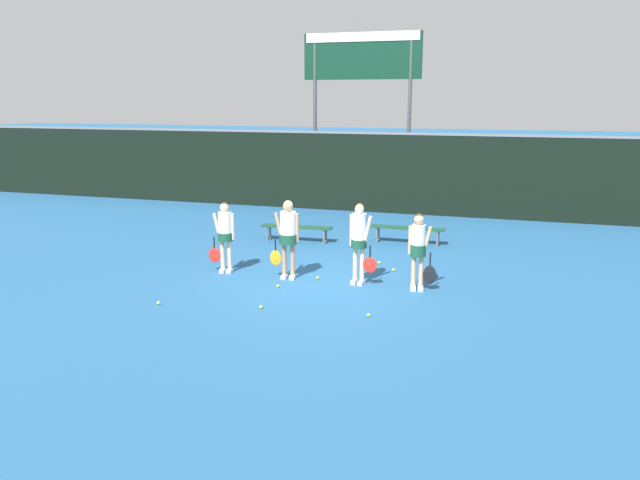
{
  "coord_description": "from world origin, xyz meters",
  "views": [
    {
      "loc": [
        4.01,
        -12.81,
        4.05
      ],
      "look_at": [
        -0.02,
        0.07,
        0.94
      ],
      "focal_mm": 35.0,
      "sensor_mm": 36.0,
      "label": 1
    }
  ],
  "objects_px": {
    "tennis_ball_3": "(394,270)",
    "tennis_ball_5": "(318,278)",
    "scoreboard": "(362,69)",
    "bench_courtside": "(296,228)",
    "player_1": "(288,232)",
    "tennis_ball_1": "(261,307)",
    "bench_far": "(408,229)",
    "tennis_ball_2": "(278,286)",
    "tennis_ball_0": "(158,303)",
    "tennis_ball_6": "(369,315)",
    "player_3": "(419,246)",
    "player_0": "(225,231)",
    "tennis_ball_4": "(379,263)",
    "player_2": "(359,237)"
  },
  "relations": [
    {
      "from": "tennis_ball_3",
      "to": "tennis_ball_5",
      "type": "height_order",
      "value": "tennis_ball_3"
    },
    {
      "from": "scoreboard",
      "to": "bench_courtside",
      "type": "height_order",
      "value": "scoreboard"
    },
    {
      "from": "player_1",
      "to": "tennis_ball_1",
      "type": "height_order",
      "value": "player_1"
    },
    {
      "from": "bench_far",
      "to": "tennis_ball_1",
      "type": "relative_size",
      "value": 29.49
    },
    {
      "from": "tennis_ball_2",
      "to": "tennis_ball_5",
      "type": "height_order",
      "value": "tennis_ball_2"
    },
    {
      "from": "player_1",
      "to": "tennis_ball_0",
      "type": "bearing_deg",
      "value": -131.1
    },
    {
      "from": "scoreboard",
      "to": "tennis_ball_5",
      "type": "relative_size",
      "value": 95.55
    },
    {
      "from": "tennis_ball_2",
      "to": "scoreboard",
      "type": "bearing_deg",
      "value": 94.91
    },
    {
      "from": "scoreboard",
      "to": "tennis_ball_6",
      "type": "bearing_deg",
      "value": -75.44
    },
    {
      "from": "player_3",
      "to": "tennis_ball_3",
      "type": "bearing_deg",
      "value": 108.9
    },
    {
      "from": "player_0",
      "to": "player_1",
      "type": "height_order",
      "value": "player_1"
    },
    {
      "from": "tennis_ball_3",
      "to": "tennis_ball_4",
      "type": "bearing_deg",
      "value": 130.87
    },
    {
      "from": "player_2",
      "to": "tennis_ball_3",
      "type": "bearing_deg",
      "value": 74.48
    },
    {
      "from": "tennis_ball_1",
      "to": "tennis_ball_4",
      "type": "relative_size",
      "value": 1.0
    },
    {
      "from": "tennis_ball_0",
      "to": "tennis_ball_4",
      "type": "distance_m",
      "value": 5.63
    },
    {
      "from": "player_1",
      "to": "tennis_ball_4",
      "type": "height_order",
      "value": "player_1"
    },
    {
      "from": "player_3",
      "to": "tennis_ball_1",
      "type": "bearing_deg",
      "value": -153.16
    },
    {
      "from": "tennis_ball_6",
      "to": "tennis_ball_3",
      "type": "bearing_deg",
      "value": 92.54
    },
    {
      "from": "bench_far",
      "to": "tennis_ball_4",
      "type": "relative_size",
      "value": 29.44
    },
    {
      "from": "bench_far",
      "to": "tennis_ball_1",
      "type": "distance_m",
      "value": 6.67
    },
    {
      "from": "player_1",
      "to": "tennis_ball_5",
      "type": "height_order",
      "value": "player_1"
    },
    {
      "from": "tennis_ball_5",
      "to": "tennis_ball_2",
      "type": "bearing_deg",
      "value": -126.43
    },
    {
      "from": "scoreboard",
      "to": "tennis_ball_4",
      "type": "distance_m",
      "value": 10.51
    },
    {
      "from": "tennis_ball_4",
      "to": "tennis_ball_5",
      "type": "relative_size",
      "value": 1.06
    },
    {
      "from": "tennis_ball_2",
      "to": "tennis_ball_0",
      "type": "bearing_deg",
      "value": -136.36
    },
    {
      "from": "tennis_ball_1",
      "to": "tennis_ball_4",
      "type": "xyz_separation_m",
      "value": [
        1.5,
        3.99,
        0.0
      ]
    },
    {
      "from": "bench_far",
      "to": "tennis_ball_3",
      "type": "bearing_deg",
      "value": -86.47
    },
    {
      "from": "scoreboard",
      "to": "tennis_ball_2",
      "type": "xyz_separation_m",
      "value": [
        0.98,
        -11.42,
        -5.03
      ]
    },
    {
      "from": "player_0",
      "to": "tennis_ball_3",
      "type": "bearing_deg",
      "value": 10.73
    },
    {
      "from": "bench_far",
      "to": "player_2",
      "type": "relative_size",
      "value": 1.16
    },
    {
      "from": "scoreboard",
      "to": "tennis_ball_6",
      "type": "distance_m",
      "value": 13.99
    },
    {
      "from": "tennis_ball_0",
      "to": "player_0",
      "type": "bearing_deg",
      "value": 84.56
    },
    {
      "from": "tennis_ball_1",
      "to": "player_1",
      "type": "bearing_deg",
      "value": 95.67
    },
    {
      "from": "tennis_ball_0",
      "to": "player_1",
      "type": "bearing_deg",
      "value": 53.85
    },
    {
      "from": "player_3",
      "to": "tennis_ball_4",
      "type": "height_order",
      "value": "player_3"
    },
    {
      "from": "scoreboard",
      "to": "tennis_ball_6",
      "type": "xyz_separation_m",
      "value": [
        3.28,
        -12.63,
        -5.04
      ]
    },
    {
      "from": "bench_courtside",
      "to": "tennis_ball_6",
      "type": "distance_m",
      "value": 6.52
    },
    {
      "from": "player_1",
      "to": "tennis_ball_4",
      "type": "relative_size",
      "value": 25.39
    },
    {
      "from": "tennis_ball_0",
      "to": "scoreboard",
      "type": "bearing_deg",
      "value": 86.16
    },
    {
      "from": "tennis_ball_1",
      "to": "tennis_ball_5",
      "type": "bearing_deg",
      "value": 78.73
    },
    {
      "from": "tennis_ball_1",
      "to": "tennis_ball_2",
      "type": "xyz_separation_m",
      "value": [
        -0.18,
        1.4,
        -0.0
      ]
    },
    {
      "from": "tennis_ball_0",
      "to": "tennis_ball_4",
      "type": "relative_size",
      "value": 0.97
    },
    {
      "from": "bench_far",
      "to": "tennis_ball_3",
      "type": "relative_size",
      "value": 29.66
    },
    {
      "from": "bench_far",
      "to": "player_0",
      "type": "height_order",
      "value": "player_0"
    },
    {
      "from": "player_3",
      "to": "tennis_ball_0",
      "type": "relative_size",
      "value": 24.25
    },
    {
      "from": "tennis_ball_0",
      "to": "tennis_ball_4",
      "type": "xyz_separation_m",
      "value": [
        3.55,
        4.37,
        0.0
      ]
    },
    {
      "from": "tennis_ball_0",
      "to": "tennis_ball_4",
      "type": "bearing_deg",
      "value": 50.89
    },
    {
      "from": "bench_courtside",
      "to": "player_1",
      "type": "distance_m",
      "value": 3.82
    },
    {
      "from": "tennis_ball_0",
      "to": "player_3",
      "type": "bearing_deg",
      "value": 27.86
    },
    {
      "from": "tennis_ball_0",
      "to": "tennis_ball_1",
      "type": "distance_m",
      "value": 2.08
    }
  ]
}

